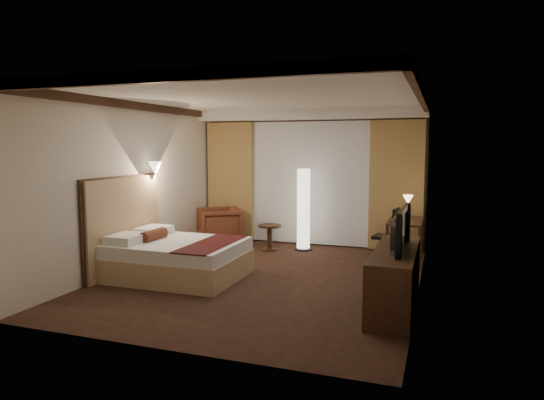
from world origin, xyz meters
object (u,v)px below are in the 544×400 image
(bed, at_px, (178,259))
(dresser, at_px, (395,279))
(floor_lamp, at_px, (304,209))
(side_table, at_px, (270,237))
(television, at_px, (394,222))
(armchair, at_px, (219,225))
(office_chair, at_px, (385,235))
(desk, at_px, (405,241))

(bed, distance_m, dresser, 3.26)
(bed, relative_size, floor_lamp, 1.21)
(side_table, distance_m, dresser, 3.68)
(floor_lamp, xyz_separation_m, dresser, (1.97, -2.86, -0.42))
(television, bearing_deg, floor_lamp, 35.69)
(armchair, relative_size, office_chair, 0.88)
(side_table, bearing_deg, television, -45.89)
(armchair, distance_m, floor_lamp, 1.76)
(office_chair, bearing_deg, side_table, -177.92)
(floor_lamp, bearing_deg, office_chair, -17.11)
(side_table, distance_m, desk, 2.54)
(desk, distance_m, office_chair, 0.35)
(dresser, bearing_deg, desk, 91.18)
(dresser, distance_m, television, 0.70)
(armchair, xyz_separation_m, dresser, (3.69, -2.72, -0.05))
(desk, bearing_deg, bed, -147.05)
(office_chair, relative_size, dresser, 0.50)
(floor_lamp, bearing_deg, television, -55.82)
(bed, distance_m, television, 3.32)
(side_table, xyz_separation_m, office_chair, (2.20, -0.26, 0.23))
(desk, xyz_separation_m, dresser, (0.05, -2.42, -0.01))
(floor_lamp, relative_size, dresser, 0.83)
(office_chair, bearing_deg, television, -72.87)
(dresser, xyz_separation_m, television, (-0.03, 0.00, 0.70))
(armchair, height_order, desk, armchair)
(bed, relative_size, office_chair, 2.00)
(bed, relative_size, dresser, 1.00)
(television, bearing_deg, office_chair, 9.84)
(bed, height_order, side_table, bed)
(desk, relative_size, dresser, 0.58)
(bed, height_order, dresser, dresser)
(desk, xyz_separation_m, office_chair, (-0.33, -0.05, 0.10))
(side_table, height_order, floor_lamp, floor_lamp)
(bed, xyz_separation_m, floor_lamp, (1.27, 2.51, 0.51))
(bed, distance_m, side_table, 2.37)
(office_chair, xyz_separation_m, television, (0.35, -2.37, 0.59))
(bed, bearing_deg, floor_lamp, 63.19)
(side_table, relative_size, floor_lamp, 0.31)
(bed, distance_m, floor_lamp, 2.86)
(television, bearing_deg, side_table, 45.62)
(armchair, height_order, office_chair, office_chair)
(dresser, bearing_deg, bed, 173.81)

